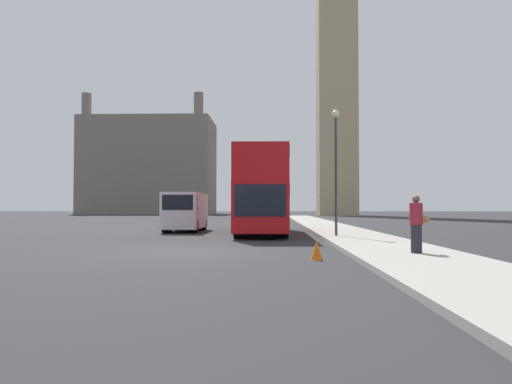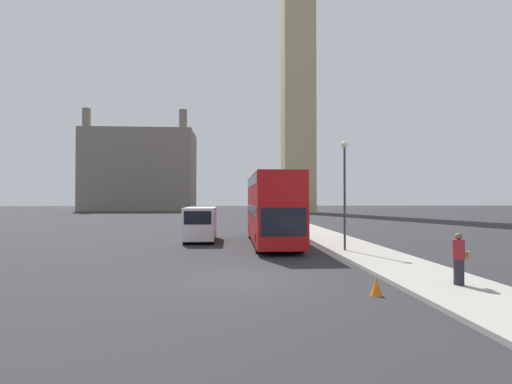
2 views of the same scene
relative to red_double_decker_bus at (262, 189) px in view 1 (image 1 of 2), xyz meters
name	(u,v)px [view 1 (image 1 of 2)]	position (x,y,z in m)	size (l,w,h in m)	color
ground_plane	(190,251)	(-2.22, -10.84, -2.44)	(300.00, 300.00, 0.00)	#28282B
sidewalk_strip	(393,250)	(4.47, -10.84, -2.37)	(3.38, 120.00, 0.15)	#9E998E
building_block_distant	(150,167)	(-25.02, 76.57, 7.44)	(26.29, 15.78, 24.01)	slate
red_double_decker_bus	(262,189)	(0.00, 0.00, 0.00)	(2.61, 11.26, 4.37)	#B71114
white_van	(185,211)	(-4.66, 2.34, -1.20)	(2.03, 5.25, 2.31)	white
pedestrian	(417,224)	(4.68, -12.81, -1.46)	(0.53, 0.37, 1.67)	#23232D
street_lamp	(336,153)	(3.49, -4.15, 1.54)	(0.36, 0.36, 5.85)	#38383D
traffic_cone	(317,250)	(1.74, -13.42, -2.17)	(0.36, 0.36, 0.55)	orange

